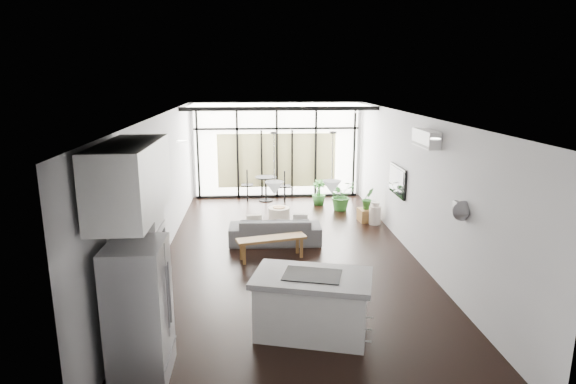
{
  "coord_description": "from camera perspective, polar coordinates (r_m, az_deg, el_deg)",
  "views": [
    {
      "loc": [
        -0.67,
        -9.11,
        3.52
      ],
      "look_at": [
        0.0,
        0.3,
        1.25
      ],
      "focal_mm": 30.0,
      "sensor_mm": 36.0,
      "label": 1
    }
  ],
  "objects": [
    {
      "name": "floor",
      "position": [
        9.79,
        0.13,
        -7.55
      ],
      "size": [
        5.0,
        10.0,
        0.0
      ],
      "primitive_type": "cube",
      "color": "black",
      "rests_on": "ground"
    },
    {
      "name": "ceiling",
      "position": [
        9.16,
        0.14,
        9.03
      ],
      "size": [
        5.0,
        10.0,
        0.0
      ],
      "primitive_type": "cube",
      "color": "white",
      "rests_on": "ground"
    },
    {
      "name": "wall_left",
      "position": [
        9.53,
        -15.04,
        0.21
      ],
      "size": [
        0.02,
        10.0,
        2.8
      ],
      "primitive_type": "cube",
      "color": "silver",
      "rests_on": "ground"
    },
    {
      "name": "wall_right",
      "position": [
        9.87,
        14.76,
        0.68
      ],
      "size": [
        0.02,
        10.0,
        2.8
      ],
      "primitive_type": "cube",
      "color": "silver",
      "rests_on": "ground"
    },
    {
      "name": "wall_back",
      "position": [
        14.28,
        -1.35,
        4.98
      ],
      "size": [
        5.0,
        0.02,
        2.8
      ],
      "primitive_type": "cube",
      "color": "silver",
      "rests_on": "ground"
    },
    {
      "name": "wall_front",
      "position": [
        4.67,
        4.79,
        -13.48
      ],
      "size": [
        5.0,
        0.02,
        2.8
      ],
      "primitive_type": "cube",
      "color": "silver",
      "rests_on": "ground"
    },
    {
      "name": "glazing",
      "position": [
        14.16,
        -1.33,
        4.91
      ],
      "size": [
        5.0,
        0.2,
        2.8
      ],
      "primitive_type": "cube",
      "color": "black",
      "rests_on": "ground"
    },
    {
      "name": "skylight",
      "position": [
        13.15,
        -1.17,
        10.25
      ],
      "size": [
        4.7,
        1.9,
        0.06
      ],
      "primitive_type": "cube",
      "color": "white",
      "rests_on": "ceiling"
    },
    {
      "name": "neighbour_building",
      "position": [
        14.28,
        -1.34,
        3.76
      ],
      "size": [
        3.5,
        0.02,
        1.6
      ],
      "primitive_type": "cube",
      "color": "beige",
      "rests_on": "ground"
    },
    {
      "name": "island",
      "position": [
        6.85,
        2.85,
        -13.2
      ],
      "size": [
        1.8,
        1.34,
        0.88
      ],
      "primitive_type": "cube",
      "rotation": [
        0.0,
        0.0,
        -0.27
      ],
      "color": "silver",
      "rests_on": "floor"
    },
    {
      "name": "cooktop",
      "position": [
        6.66,
        2.9,
        -9.78
      ],
      "size": [
        0.89,
        0.7,
        0.01
      ],
      "primitive_type": "cube",
      "rotation": [
        0.0,
        0.0,
        -0.27
      ],
      "color": "black",
      "rests_on": "island"
    },
    {
      "name": "fridge",
      "position": [
        6.06,
        -17.2,
        -13.38
      ],
      "size": [
        0.65,
        0.81,
        1.68
      ],
      "primitive_type": "cube",
      "color": "#949499",
      "rests_on": "floor"
    },
    {
      "name": "appliance_column",
      "position": [
        6.68,
        -17.21,
        -7.81
      ],
      "size": [
        0.6,
        0.63,
        2.31
      ],
      "primitive_type": "cube",
      "color": "silver",
      "rests_on": "floor"
    },
    {
      "name": "upper_cabinets",
      "position": [
        5.91,
        -18.18,
        1.44
      ],
      "size": [
        0.62,
        1.75,
        0.86
      ],
      "primitive_type": "cube",
      "color": "silver",
      "rests_on": "wall_left"
    },
    {
      "name": "pendant_left",
      "position": [
        6.63,
        -1.62,
        0.47
      ],
      "size": [
        0.26,
        0.26,
        0.18
      ],
      "primitive_type": "cone",
      "color": "white",
      "rests_on": "ceiling"
    },
    {
      "name": "pendant_right",
      "position": [
        6.72,
        5.21,
        0.58
      ],
      "size": [
        0.26,
        0.26,
        0.18
      ],
      "primitive_type": "cone",
      "color": "white",
      "rests_on": "ceiling"
    },
    {
      "name": "sofa",
      "position": [
        10.4,
        -1.54,
        -4.02
      ],
      "size": [
        1.99,
        0.63,
        0.77
      ],
      "primitive_type": "imported",
      "rotation": [
        0.0,
        0.0,
        3.11
      ],
      "color": "#49494B",
      "rests_on": "floor"
    },
    {
      "name": "console_bench",
      "position": [
        9.57,
        -1.96,
        -6.65
      ],
      "size": [
        1.41,
        0.66,
        0.44
      ],
      "primitive_type": "cube",
      "rotation": [
        0.0,
        0.0,
        0.24
      ],
      "color": "brown",
      "rests_on": "floor"
    },
    {
      "name": "pouf",
      "position": [
        11.75,
        -1.07,
        -2.85
      ],
      "size": [
        0.59,
        0.59,
        0.42
      ],
      "primitive_type": "cylinder",
      "rotation": [
        0.0,
        0.0,
        0.15
      ],
      "color": "beige",
      "rests_on": "floor"
    },
    {
      "name": "crate",
      "position": [
        12.16,
        9.37,
        -2.71
      ],
      "size": [
        0.46,
        0.46,
        0.32
      ],
      "primitive_type": "cube",
      "rotation": [
        0.0,
        0.0,
        0.11
      ],
      "color": "brown",
      "rests_on": "floor"
    },
    {
      "name": "plant_tall",
      "position": [
        13.04,
        6.32,
        -0.77
      ],
      "size": [
        1.02,
        1.06,
        0.64
      ],
      "primitive_type": "imported",
      "rotation": [
        0.0,
        0.0,
        0.47
      ],
      "color": "#2C6B27",
      "rests_on": "floor"
    },
    {
      "name": "plant_med",
      "position": [
        13.54,
        3.65,
        -0.7
      ],
      "size": [
        0.64,
        0.81,
        0.4
      ],
      "primitive_type": "imported",
      "rotation": [
        0.0,
        0.0,
        -0.4
      ],
      "color": "#2C6B27",
      "rests_on": "floor"
    },
    {
      "name": "plant_crate",
      "position": [
        12.09,
        9.42,
        -1.44
      ],
      "size": [
        0.45,
        0.61,
        0.24
      ],
      "primitive_type": "imported",
      "rotation": [
        0.0,
        0.0,
        0.31
      ],
      "color": "#2C6B27",
      "rests_on": "crate"
    },
    {
      "name": "milk_can",
      "position": [
        11.92,
        10.27,
        -2.46
      ],
      "size": [
        0.32,
        0.32,
        0.56
      ],
      "primitive_type": "cylinder",
      "rotation": [
        0.0,
        0.0,
        -0.12
      ],
      "color": "beige",
      "rests_on": "floor"
    },
    {
      "name": "bistro_set",
      "position": [
        13.92,
        -2.64,
        0.4
      ],
      "size": [
        1.61,
        0.92,
        0.73
      ],
      "primitive_type": "cube",
      "rotation": [
        0.0,
        0.0,
        -0.22
      ],
      "color": "black",
      "rests_on": "floor"
    },
    {
      "name": "tv",
      "position": [
        10.81,
        12.85,
        1.34
      ],
      "size": [
        0.05,
        1.1,
        0.65
      ],
      "primitive_type": "cube",
      "color": "black",
      "rests_on": "wall_right"
    },
    {
      "name": "ac_unit",
      "position": [
        8.92,
        16.06,
        6.12
      ],
      "size": [
        0.22,
        0.9,
        0.3
      ],
      "primitive_type": "cube",
      "color": "white",
      "rests_on": "wall_right"
    },
    {
      "name": "framed_art",
      "position": [
        9.01,
        -15.49,
        0.41
      ],
      "size": [
        0.04,
        0.7,
        0.9
      ],
      "primitive_type": "cube",
      "color": "black",
      "rests_on": "wall_left"
    }
  ]
}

